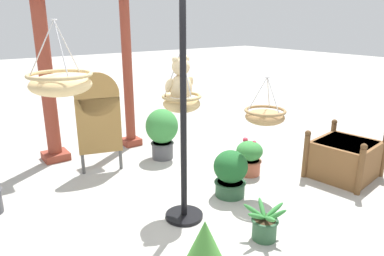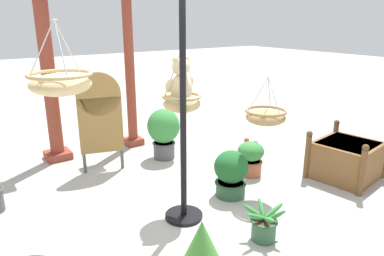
% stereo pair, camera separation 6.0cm
% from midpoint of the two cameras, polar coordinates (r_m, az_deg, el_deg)
% --- Properties ---
extents(ground_plane, '(40.00, 40.00, 0.00)m').
position_cam_midpoint_polar(ground_plane, '(4.42, 0.65, -13.26)').
color(ground_plane, '#ADAAA3').
extents(display_pole_central, '(0.44, 0.44, 2.49)m').
position_cam_midpoint_polar(display_pole_central, '(3.97, -1.82, -4.40)').
color(display_pole_central, black).
rests_on(display_pole_central, ground).
extents(hanging_basket_with_teddy, '(0.46, 0.46, 0.70)m').
position_cam_midpoint_polar(hanging_basket_with_teddy, '(4.09, -2.09, 4.14)').
color(hanging_basket_with_teddy, tan).
extents(teddy_bear, '(0.36, 0.31, 0.53)m').
position_cam_midpoint_polar(teddy_bear, '(4.06, -2.32, 7.33)').
color(teddy_bear, '#D1B789').
extents(hanging_basket_left_high, '(0.61, 0.61, 0.71)m').
position_cam_midpoint_polar(hanging_basket_left_high, '(3.67, -20.76, 6.74)').
color(hanging_basket_left_high, tan).
extents(hanging_basket_right_low, '(0.52, 0.52, 0.60)m').
position_cam_midpoint_polar(hanging_basket_right_low, '(4.56, 11.24, 1.91)').
color(hanging_basket_right_low, '#A37F51').
extents(greenhouse_pillar_left, '(0.32, 0.32, 2.75)m').
position_cam_midpoint_polar(greenhouse_pillar_left, '(6.39, -10.54, 8.66)').
color(greenhouse_pillar_left, brown).
rests_on(greenhouse_pillar_left, ground).
extents(greenhouse_pillar_far_back, '(0.41, 0.41, 2.65)m').
position_cam_midpoint_polar(greenhouse_pillar_far_back, '(6.03, -22.48, 6.71)').
color(greenhouse_pillar_far_back, brown).
rests_on(greenhouse_pillar_far_back, ground).
extents(wooden_planter_box, '(1.03, 0.98, 0.72)m').
position_cam_midpoint_polar(wooden_planter_box, '(5.64, 22.94, -4.42)').
color(wooden_planter_box, brown).
rests_on(wooden_planter_box, ground).
extents(potted_plant_tall_leafy, '(0.50, 0.45, 0.39)m').
position_cam_midpoint_polar(potted_plant_tall_leafy, '(3.93, 11.12, -15.00)').
color(potted_plant_tall_leafy, '#2D5638').
rests_on(potted_plant_tall_leafy, ground).
extents(potted_plant_bushy_green, '(0.44, 0.44, 0.62)m').
position_cam_midpoint_polar(potted_plant_bushy_green, '(4.67, 5.81, -7.17)').
color(potted_plant_bushy_green, '#2D5638').
rests_on(potted_plant_bushy_green, ground).
extents(potted_plant_conical_shrub, '(0.53, 0.53, 0.84)m').
position_cam_midpoint_polar(potted_plant_conical_shrub, '(5.84, -5.13, -0.44)').
color(potted_plant_conical_shrub, '#4C4C51').
rests_on(potted_plant_conical_shrub, ground).
extents(potted_plant_trailing_ivy, '(0.39, 0.39, 0.54)m').
position_cam_midpoint_polar(potted_plant_trailing_ivy, '(5.36, 8.84, -4.61)').
color(potted_plant_trailing_ivy, '#AD563D').
rests_on(potted_plant_trailing_ivy, ground).
extents(display_sign_board, '(0.62, 0.22, 1.51)m').
position_cam_midpoint_polar(display_sign_board, '(5.38, -15.08, 2.10)').
color(display_sign_board, olive).
rests_on(display_sign_board, ground).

